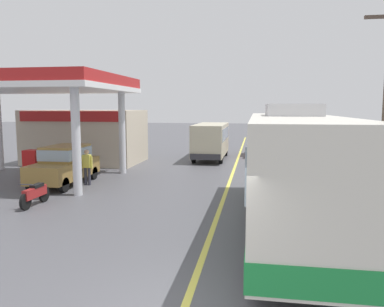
{
  "coord_description": "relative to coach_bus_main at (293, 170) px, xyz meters",
  "views": [
    {
      "loc": [
        1.2,
        -6.19,
        3.58
      ],
      "look_at": [
        -1.5,
        10.0,
        1.6
      ],
      "focal_mm": 35.82,
      "sensor_mm": 36.0,
      "label": 1
    }
  ],
  "objects": [
    {
      "name": "car_trailing_behind_bus",
      "position": [
        -0.65,
        17.34,
        -0.71
      ],
      "size": [
        1.7,
        4.2,
        1.82
      ],
      "color": "maroon",
      "rests_on": "ground"
    },
    {
      "name": "lane_divider_stripe",
      "position": [
        -2.32,
        9.63,
        -1.72
      ],
      "size": [
        0.16,
        50.0,
        0.01
      ],
      "primitive_type": "cube",
      "color": "#D8CC4C",
      "rests_on": "ground"
    },
    {
      "name": "coach_bus_main",
      "position": [
        0.0,
        0.0,
        0.0
      ],
      "size": [
        2.6,
        11.04,
        3.69
      ],
      "color": "silver",
      "rests_on": "ground"
    },
    {
      "name": "pedestrian_near_pump",
      "position": [
        -8.78,
        4.86,
        -0.79
      ],
      "size": [
        0.55,
        0.22,
        1.66
      ],
      "color": "#33333F",
      "rests_on": "ground"
    },
    {
      "name": "car_at_pump",
      "position": [
        -9.85,
        4.83,
        -0.71
      ],
      "size": [
        1.7,
        4.2,
        1.82
      ],
      "color": "olive",
      "rests_on": "ground"
    },
    {
      "name": "ground",
      "position": [
        -2.32,
        14.63,
        -1.72
      ],
      "size": [
        120.0,
        120.0,
        0.0
      ],
      "primitive_type": "plane",
      "color": "#4C4C51"
    },
    {
      "name": "motorcycle_parked_forecourt",
      "position": [
        -9.03,
        1.0,
        -1.28
      ],
      "size": [
        0.55,
        1.8,
        0.92
      ],
      "color": "black",
      "rests_on": "ground"
    },
    {
      "name": "gas_station_roadside",
      "position": [
        -11.97,
        9.75,
        0.91
      ],
      "size": [
        9.1,
        11.95,
        5.1
      ],
      "color": "#B21E1E",
      "rests_on": "ground"
    },
    {
      "name": "minibus_opposing_lane",
      "position": [
        -4.17,
        14.69,
        -0.25
      ],
      "size": [
        2.04,
        6.13,
        2.44
      ],
      "color": "#BFB799",
      "rests_on": "ground"
    }
  ]
}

